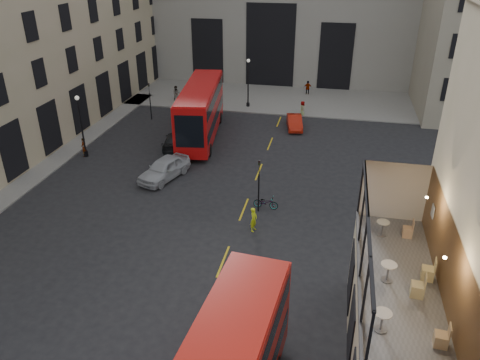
% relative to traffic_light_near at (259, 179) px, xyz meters
% --- Properties ---
extents(ground, '(140.00, 140.00, 0.00)m').
position_rel_traffic_light_near_xyz_m(ground, '(1.00, -12.00, -2.42)').
color(ground, black).
rests_on(ground, ground).
extents(host_frontage, '(3.00, 11.00, 4.50)m').
position_rel_traffic_light_near_xyz_m(host_frontage, '(7.50, -12.00, -0.17)').
color(host_frontage, '#BBA98C').
rests_on(host_frontage, ground).
extents(cafe_floor, '(3.00, 10.00, 0.10)m').
position_rel_traffic_light_near_xyz_m(cafe_floor, '(7.50, -12.00, 2.12)').
color(cafe_floor, slate).
rests_on(cafe_floor, host_frontage).
extents(gateway, '(35.00, 10.60, 18.00)m').
position_rel_traffic_light_near_xyz_m(gateway, '(-4.00, 35.99, 6.96)').
color(gateway, gray).
rests_on(gateway, ground).
extents(pavement_far, '(40.00, 12.00, 0.12)m').
position_rel_traffic_light_near_xyz_m(pavement_far, '(-5.00, 26.00, -2.36)').
color(pavement_far, slate).
rests_on(pavement_far, ground).
extents(traffic_light_near, '(0.16, 0.20, 3.80)m').
position_rel_traffic_light_near_xyz_m(traffic_light_near, '(0.00, 0.00, 0.00)').
color(traffic_light_near, black).
rests_on(traffic_light_near, ground).
extents(traffic_light_far, '(0.16, 0.20, 3.80)m').
position_rel_traffic_light_near_xyz_m(traffic_light_far, '(-14.00, 16.00, 0.00)').
color(traffic_light_far, black).
rests_on(traffic_light_far, ground).
extents(street_lamp_a, '(0.36, 0.36, 5.33)m').
position_rel_traffic_light_near_xyz_m(street_lamp_a, '(-16.00, 6.00, -0.03)').
color(street_lamp_a, black).
rests_on(street_lamp_a, ground).
extents(street_lamp_b, '(0.36, 0.36, 5.33)m').
position_rel_traffic_light_near_xyz_m(street_lamp_b, '(-5.00, 22.00, -0.03)').
color(street_lamp_b, black).
rests_on(street_lamp_b, ground).
extents(bus_far, '(4.46, 12.58, 4.92)m').
position_rel_traffic_light_near_xyz_m(bus_far, '(-7.55, 12.29, 0.34)').
color(bus_far, '#B80C0D').
rests_on(bus_far, ground).
extents(car_a, '(3.38, 5.21, 1.65)m').
position_rel_traffic_light_near_xyz_m(car_a, '(-7.95, 3.41, -1.60)').
color(car_a, '#A6A8AE').
rests_on(car_a, ground).
extents(car_b, '(2.05, 4.08, 1.28)m').
position_rel_traffic_light_near_xyz_m(car_b, '(0.73, 16.44, -1.78)').
color(car_b, '#AF1A0A').
rests_on(car_b, ground).
extents(car_c, '(2.65, 4.90, 1.35)m').
position_rel_traffic_light_near_xyz_m(car_c, '(-9.07, 9.35, -1.75)').
color(car_c, black).
rests_on(car_c, ground).
extents(bicycle, '(1.75, 0.71, 0.90)m').
position_rel_traffic_light_near_xyz_m(bicycle, '(0.43, 0.49, -1.97)').
color(bicycle, gray).
rests_on(bicycle, ground).
extents(cyclist, '(0.52, 0.67, 1.64)m').
position_rel_traffic_light_near_xyz_m(cyclist, '(0.12, -2.45, -1.61)').
color(cyclist, '#C9DE17').
rests_on(cyclist, ground).
extents(pedestrian_a, '(1.05, 0.94, 1.78)m').
position_rel_traffic_light_near_xyz_m(pedestrian_a, '(-13.46, 22.50, -1.54)').
color(pedestrian_a, gray).
rests_on(pedestrian_a, ground).
extents(pedestrian_b, '(1.34, 1.16, 1.80)m').
position_rel_traffic_light_near_xyz_m(pedestrian_b, '(-9.19, 23.92, -1.52)').
color(pedestrian_b, gray).
rests_on(pedestrian_b, ground).
extents(pedestrian_c, '(1.05, 0.49, 1.74)m').
position_rel_traffic_light_near_xyz_m(pedestrian_c, '(1.10, 28.00, -1.55)').
color(pedestrian_c, gray).
rests_on(pedestrian_c, ground).
extents(pedestrian_d, '(0.70, 0.88, 1.57)m').
position_rel_traffic_light_near_xyz_m(pedestrian_d, '(1.14, 20.38, -1.64)').
color(pedestrian_d, gray).
rests_on(pedestrian_d, ground).
extents(pedestrian_e, '(0.47, 0.65, 1.64)m').
position_rel_traffic_light_near_xyz_m(pedestrian_e, '(-16.12, 6.01, -1.60)').
color(pedestrian_e, gray).
rests_on(pedestrian_e, ground).
extents(cafe_table_near, '(0.61, 0.61, 0.76)m').
position_rel_traffic_light_near_xyz_m(cafe_table_near, '(6.67, -14.56, 2.68)').
color(cafe_table_near, beige).
rests_on(cafe_table_near, cafe_floor).
extents(cafe_table_mid, '(0.62, 0.62, 0.77)m').
position_rel_traffic_light_near_xyz_m(cafe_table_mid, '(7.05, -11.81, 2.69)').
color(cafe_table_mid, white).
rests_on(cafe_table_mid, cafe_floor).
extents(cafe_table_far, '(0.56, 0.56, 0.70)m').
position_rel_traffic_light_near_xyz_m(cafe_table_far, '(7.03, -8.58, 2.64)').
color(cafe_table_far, beige).
rests_on(cafe_table_far, cafe_floor).
extents(cafe_chair_a, '(0.47, 0.47, 0.87)m').
position_rel_traffic_light_near_xyz_m(cafe_chair_a, '(8.54, -14.85, 2.44)').
color(cafe_chair_a, tan).
rests_on(cafe_chair_a, cafe_floor).
extents(cafe_chair_b, '(0.52, 0.52, 0.97)m').
position_rel_traffic_light_near_xyz_m(cafe_chair_b, '(8.09, -12.48, 2.47)').
color(cafe_chair_b, tan).
rests_on(cafe_chair_b, cafe_floor).
extents(cafe_chair_c, '(0.52, 0.52, 0.94)m').
position_rel_traffic_light_near_xyz_m(cafe_chair_c, '(8.60, -11.39, 2.46)').
color(cafe_chair_c, '#DDC37F').
rests_on(cafe_chair_c, cafe_floor).
extents(cafe_chair_d, '(0.43, 0.43, 0.85)m').
position_rel_traffic_light_near_xyz_m(cafe_chair_d, '(8.15, -8.46, 2.43)').
color(cafe_chair_d, tan).
rests_on(cafe_chair_d, cafe_floor).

